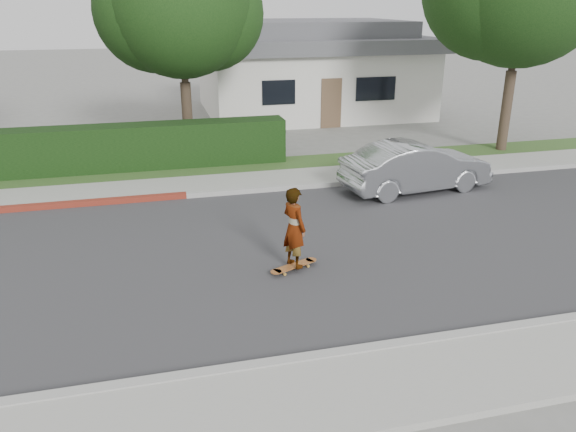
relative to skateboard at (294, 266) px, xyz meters
name	(u,v)px	position (x,y,z in m)	size (l,w,h in m)	color
ground	(153,264)	(-2.77, 0.99, -0.10)	(120.00, 120.00, 0.00)	slate
road	(153,264)	(-2.77, 0.99, -0.09)	(60.00, 8.00, 0.01)	#2D2D30
curb_near	(160,382)	(-2.77, -3.11, -0.02)	(60.00, 0.20, 0.15)	#9E9E99
sidewalk_near	(163,426)	(-2.77, -4.01, -0.04)	(60.00, 1.60, 0.12)	gray
curb_far	(149,198)	(-2.77, 5.09, -0.02)	(60.00, 0.20, 0.15)	#9E9E99
sidewalk_far	(149,189)	(-2.77, 5.99, -0.04)	(60.00, 1.60, 0.12)	gray
planting_strip	(148,174)	(-2.77, 7.59, -0.05)	(60.00, 1.60, 0.10)	#2D4C1E
hedge	(46,153)	(-5.77, 8.19, 0.65)	(15.00, 1.00, 1.50)	black
tree_center	(180,8)	(-1.29, 10.18, 4.81)	(5.66, 4.84, 7.44)	#33261C
house	(310,68)	(5.23, 16.99, 2.00)	(10.60, 8.60, 4.30)	beige
skateboard	(294,266)	(0.00, 0.00, 0.00)	(1.12, 0.65, 0.10)	#BB8733
skateboarder	(294,227)	(0.00, 0.00, 0.84)	(0.60, 0.40, 1.66)	white
car_silver	(416,167)	(4.69, 4.16, 0.61)	(1.50, 4.30, 1.42)	#AAADB1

